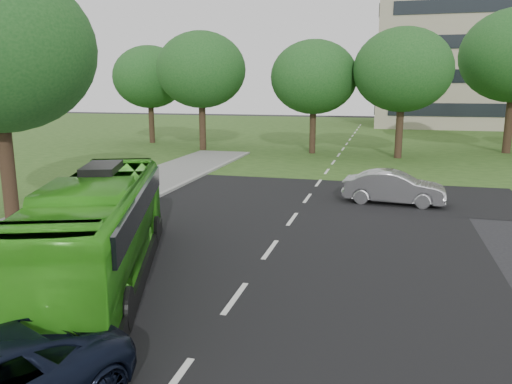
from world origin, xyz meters
TOP-DOWN VIEW (x-y plane):
  - ground at (0.00, 0.00)m, footprint 160.00×160.00m
  - street_surfaces at (-0.38, 22.75)m, footprint 120.00×120.00m
  - tree_park_a at (-11.53, 26.44)m, footprint 7.35×7.35m
  - tree_park_b at (-2.19, 26.60)m, footprint 6.79×6.79m
  - tree_park_c at (4.47, 25.50)m, footprint 7.19×7.19m
  - tree_park_f at (-18.15, 30.34)m, footprint 6.77×6.77m
  - bus at (-4.08, -1.63)m, footprint 5.83×10.57m
  - sedan at (4.00, 10.00)m, footprint 4.70×1.98m

SIDE VIEW (x-z plane):
  - ground at x=0.00m, z-range 0.00..0.00m
  - street_surfaces at x=-0.38m, z-range -0.05..0.10m
  - sedan at x=4.00m, z-range 0.00..1.51m
  - bus at x=-4.08m, z-range 0.00..2.89m
  - tree_park_b at x=-2.19m, z-range 1.55..10.46m
  - tree_park_f at x=-18.15m, z-range 1.63..10.67m
  - tree_park_c at x=4.47m, z-range 1.70..11.25m
  - tree_park_a at x=-11.53m, z-range 1.74..11.52m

